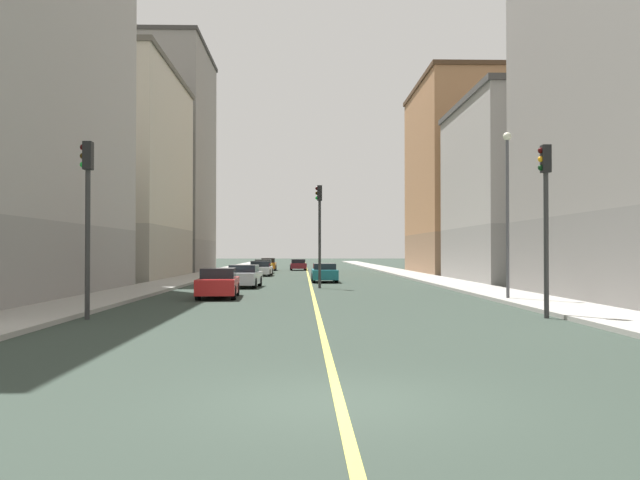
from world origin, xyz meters
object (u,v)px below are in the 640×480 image
at_px(street_lamp_left_near, 507,198).
at_px(car_silver, 244,276).
at_px(building_left_far, 469,179).
at_px(building_right_midblock, 111,174).
at_px(car_red, 218,283).
at_px(car_yellow, 263,267).
at_px(car_orange, 268,264).
at_px(traffic_light_median_far, 319,222).
at_px(traffic_light_left_near, 545,205).
at_px(building_left_mid, 533,191).
at_px(car_teal, 324,273).
at_px(building_right_distant, 160,160).
at_px(traffic_light_right_near, 87,203).
at_px(car_white, 261,269).
at_px(car_maroon, 298,265).

bearing_deg(street_lamp_left_near, car_silver, 136.64).
bearing_deg(building_left_far, car_silver, -128.05).
bearing_deg(street_lamp_left_near, building_right_midblock, 133.33).
bearing_deg(car_silver, car_red, -92.48).
distance_m(building_left_far, car_silver, 33.57).
xyz_separation_m(car_yellow, car_orange, (0.04, 9.72, 0.02)).
bearing_deg(traffic_light_median_far, traffic_light_left_near, -69.26).
bearing_deg(building_left_mid, building_right_midblock, 167.70).
xyz_separation_m(traffic_light_median_far, street_lamp_left_near, (7.91, -10.78, 0.59)).
relative_size(street_lamp_left_near, car_red, 1.55).
bearing_deg(car_silver, car_teal, 53.64).
bearing_deg(building_right_distant, car_yellow, -25.66).
relative_size(building_right_midblock, street_lamp_left_near, 2.54).
bearing_deg(car_yellow, street_lamp_left_near, -71.65).
bearing_deg(traffic_light_right_near, building_right_distant, 99.39).
xyz_separation_m(traffic_light_right_near, car_red, (2.94, 9.99, -3.02)).
height_order(building_right_midblock, traffic_light_left_near, building_right_midblock).
bearing_deg(building_left_mid, traffic_light_right_near, -131.64).
bearing_deg(traffic_light_median_far, car_teal, 85.95).
relative_size(traffic_light_median_far, street_lamp_left_near, 0.84).
height_order(traffic_light_left_near, traffic_light_right_near, traffic_light_right_near).
distance_m(building_right_midblock, car_teal, 19.96).
xyz_separation_m(car_silver, car_yellow, (-0.40, 26.95, -0.01)).
bearing_deg(car_teal, car_red, -108.83).
bearing_deg(building_right_midblock, street_lamp_left_near, -46.67).
xyz_separation_m(building_right_midblock, car_white, (11.73, 5.00, -7.78)).
relative_size(building_left_mid, traffic_light_left_near, 2.69).
distance_m(traffic_light_left_near, car_yellow, 47.69).
relative_size(street_lamp_left_near, car_yellow, 1.66).
height_order(traffic_light_median_far, car_red, traffic_light_median_far).
bearing_deg(building_right_distant, street_lamp_left_near, -61.19).
xyz_separation_m(building_left_far, traffic_light_left_near, (-8.57, -44.69, -5.69)).
relative_size(building_right_midblock, car_orange, 4.15).
xyz_separation_m(building_left_far, car_yellow, (-20.39, 1.41, -8.69)).
relative_size(building_right_midblock, car_teal, 4.21).
distance_m(street_lamp_left_near, car_yellow, 40.94).
relative_size(traffic_light_right_near, street_lamp_left_near, 0.79).
relative_size(traffic_light_left_near, car_white, 1.34).
height_order(building_right_midblock, car_orange, building_right_midblock).
height_order(traffic_light_right_near, car_maroon, traffic_light_right_near).
relative_size(building_right_midblock, car_yellow, 4.24).
relative_size(building_left_far, car_yellow, 4.32).
distance_m(building_right_midblock, car_white, 14.93).
distance_m(building_right_distant, car_yellow, 17.06).
bearing_deg(traffic_light_right_near, car_yellow, 86.35).
xyz_separation_m(building_right_midblock, car_silver, (11.88, -14.03, -7.75)).
bearing_deg(car_orange, car_white, -89.32).
bearing_deg(car_yellow, car_maroon, 72.01).
distance_m(traffic_light_median_far, car_teal, 8.53).
bearing_deg(car_orange, building_left_mid, -55.48).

